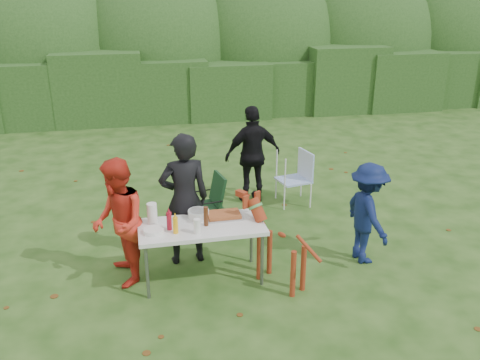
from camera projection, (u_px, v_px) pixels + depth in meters
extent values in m
plane|color=#1E4211|center=(214.00, 266.00, 6.61)|extent=(80.00, 80.00, 0.00)
cube|color=#23471C|center=(165.00, 88.00, 13.60)|extent=(22.00, 1.40, 1.70)
ellipsoid|color=#3D6628|center=(159.00, 52.00, 14.79)|extent=(20.00, 2.60, 3.20)
cube|color=silver|center=(202.00, 227.00, 6.07)|extent=(1.50, 0.70, 0.05)
cylinder|color=slate|center=(147.00, 272.00, 5.81)|extent=(0.04, 0.04, 0.69)
cylinder|color=slate|center=(262.00, 260.00, 6.08)|extent=(0.04, 0.04, 0.69)
cylinder|color=slate|center=(145.00, 249.00, 6.33)|extent=(0.04, 0.04, 0.69)
cylinder|color=slate|center=(251.00, 238.00, 6.59)|extent=(0.04, 0.04, 0.69)
imported|color=black|center=(184.00, 199.00, 6.44)|extent=(0.67, 0.47, 1.75)
imported|color=red|center=(119.00, 223.00, 6.01)|extent=(0.69, 0.84, 1.57)
imported|color=black|center=(253.00, 155.00, 8.33)|extent=(1.00, 0.53, 1.63)
imported|color=#0D1945|center=(367.00, 213.00, 6.53)|extent=(0.56, 0.91, 1.35)
cube|color=#B7B7BA|center=(224.00, 216.00, 6.27)|extent=(0.45, 0.30, 0.02)
cube|color=#9F5128|center=(224.00, 214.00, 6.26)|extent=(0.40, 0.26, 0.04)
cylinder|color=#F8AC13|center=(175.00, 225.00, 5.83)|extent=(0.06, 0.06, 0.20)
cylinder|color=maroon|center=(169.00, 221.00, 5.92)|extent=(0.06, 0.06, 0.22)
cylinder|color=#47230F|center=(206.00, 216.00, 6.01)|extent=(0.06, 0.06, 0.24)
cylinder|color=white|center=(152.00, 214.00, 6.06)|extent=(0.12, 0.12, 0.26)
cylinder|color=white|center=(197.00, 226.00, 5.83)|extent=(0.08, 0.08, 0.18)
cylinder|color=silver|center=(199.00, 214.00, 6.24)|extent=(0.26, 0.26, 0.10)
cylinder|color=white|center=(154.00, 231.00, 5.87)|extent=(0.24, 0.24, 0.05)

